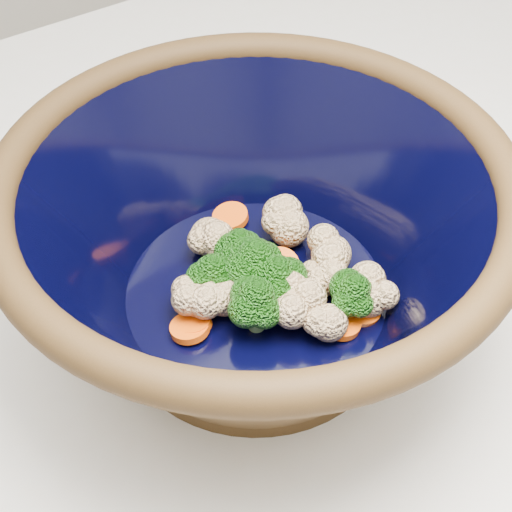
# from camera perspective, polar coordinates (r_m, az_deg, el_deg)

# --- Properties ---
(mixing_bowl) EXTENTS (0.39, 0.39, 0.16)m
(mixing_bowl) POSITION_cam_1_polar(r_m,az_deg,el_deg) (0.51, 0.00, 1.19)
(mixing_bowl) COLOR black
(mixing_bowl) RESTS_ON counter
(vegetable_pile) EXTENTS (0.15, 0.17, 0.05)m
(vegetable_pile) POSITION_cam_1_polar(r_m,az_deg,el_deg) (0.53, 1.29, -1.59)
(vegetable_pile) COLOR #608442
(vegetable_pile) RESTS_ON mixing_bowl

